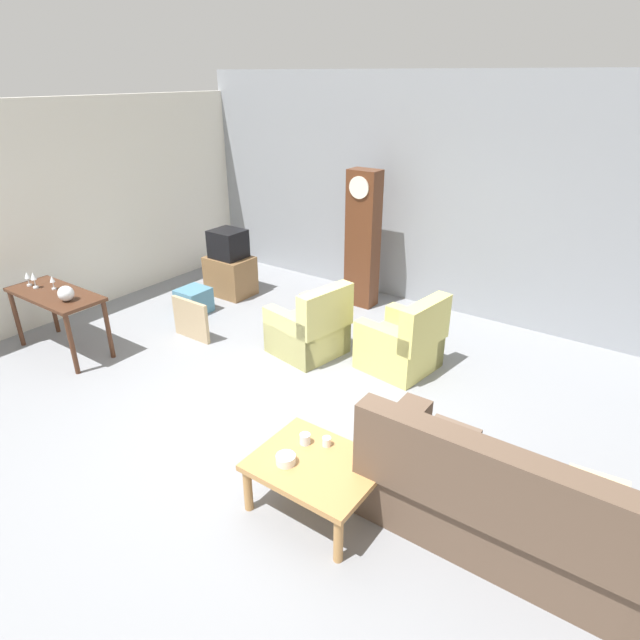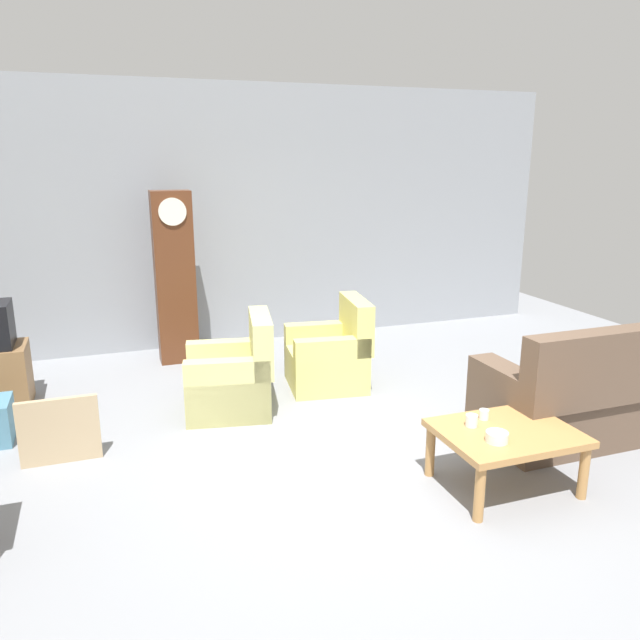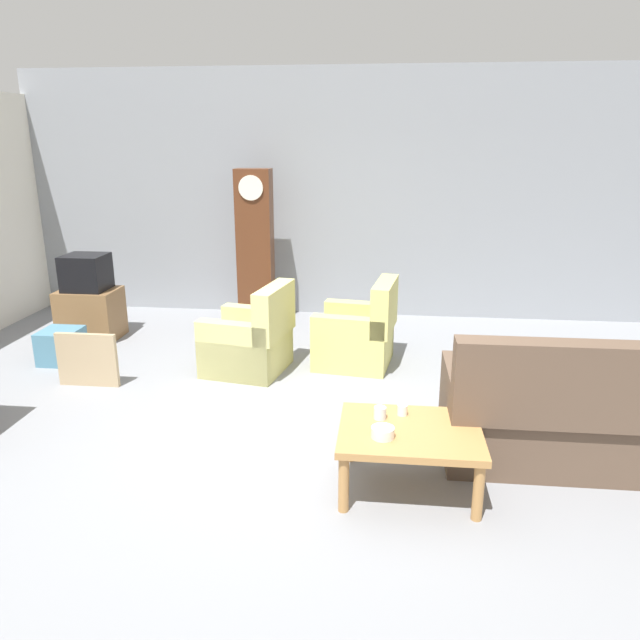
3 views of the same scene
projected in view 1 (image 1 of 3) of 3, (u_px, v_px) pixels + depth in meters
ground_plane at (288, 422)px, 5.23m from camera, size 10.40×10.40×0.00m
garage_door_wall at (449, 198)px, 7.21m from camera, size 8.40×0.16×3.20m
pegboard_wall_left at (61, 212)px, 7.12m from camera, size 0.12×6.40×2.88m
couch_floral at (508, 509)px, 3.72m from camera, size 2.10×0.89×1.04m
armchair_olive_near at (310, 330)px, 6.41m from camera, size 0.91×0.89×0.92m
armchair_olive_far at (403, 345)px, 6.07m from camera, size 0.89×0.86×0.92m
coffee_table_wood at (316, 469)px, 4.05m from camera, size 0.96×0.76×0.45m
console_table_dark at (56, 302)px, 6.30m from camera, size 1.30×0.56×0.78m
grandfather_clock at (363, 240)px, 7.52m from camera, size 0.44×0.30×1.97m
tv_stand_cabinet at (231, 276)px, 8.16m from camera, size 0.68×0.52×0.60m
tv_crt at (228, 244)px, 7.95m from camera, size 0.48×0.44×0.42m
framed_picture_leaning at (191, 320)px, 6.79m from camera, size 0.60×0.05×0.53m
storage_box_blue at (194, 301)px, 7.57m from camera, size 0.40×0.42×0.36m
glass_dome_cloche at (66, 293)px, 5.99m from camera, size 0.18×0.18×0.18m
cup_white_porcelain at (327, 442)px, 4.20m from camera, size 0.07×0.07×0.07m
cup_blue_rimmed at (305, 439)px, 4.22m from camera, size 0.09×0.09×0.09m
bowl_white_stacked at (286, 459)px, 4.01m from camera, size 0.15×0.15×0.07m
wine_glass_tall at (27, 277)px, 6.41m from camera, size 0.07×0.07×0.18m
wine_glass_mid at (34, 278)px, 6.33m from camera, size 0.07×0.07×0.20m
wine_glass_short at (52, 280)px, 6.30m from camera, size 0.06×0.06×0.17m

